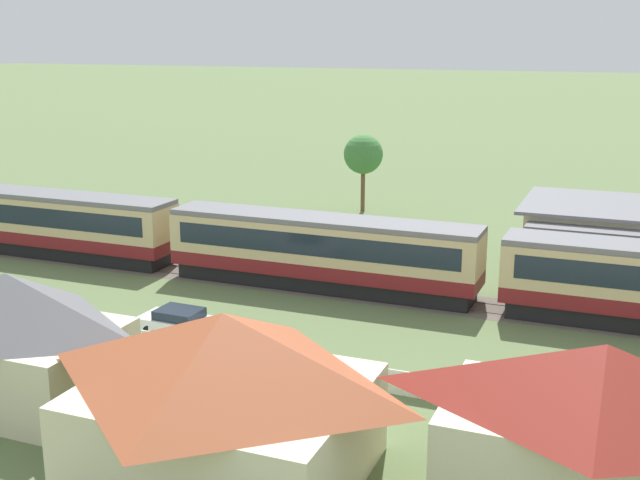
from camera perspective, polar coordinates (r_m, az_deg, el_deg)
The scene contains 10 objects.
ground_plane at distance 44.24m, azimuth 7.23°, elevation -4.20°, with size 600.00×600.00×0.00m, color #607547.
passenger_train at distance 45.09m, azimuth 0.44°, elevation -0.67°, with size 56.65×3.10×4.15m.
railway_track at distance 45.62m, azimuth 0.86°, elevation -3.50°, with size 113.17×3.60×0.04m.
station_building at distance 50.88m, azimuth 21.81°, elevation -0.12°, with size 13.62×9.75×4.30m.
cottage_grey_roof at distance 33.56m, azimuth -21.09°, elevation -6.31°, with size 8.80×5.87×5.19m.
cottage_terracotta_roof at distance 26.25m, azimuth -6.76°, elevation -10.72°, with size 9.38×7.74×5.59m.
cottage_red_roof at distance 25.59m, azimuth 19.30°, elevation -12.42°, with size 9.82×5.49×5.39m.
picket_fence_front at distance 36.26m, azimuth -9.23°, elevation -7.63°, with size 47.83×0.06×1.05m, color white.
parked_car_white at distance 39.10m, azimuth -9.83°, elevation -5.84°, with size 4.23×2.00×1.31m.
yard_tree_2 at distance 65.06m, azimuth 3.10°, elevation 6.08°, with size 3.18×3.18×6.29m.
Camera 1 is at (10.40, -40.67, 13.97)m, focal length 45.00 mm.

